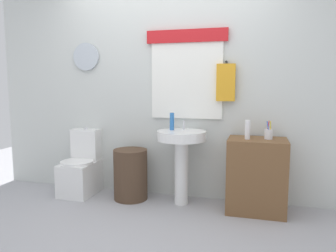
{
  "coord_description": "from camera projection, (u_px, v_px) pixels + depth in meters",
  "views": [
    {
      "loc": [
        0.98,
        -2.51,
        1.3
      ],
      "look_at": [
        0.08,
        0.8,
        0.87
      ],
      "focal_mm": 34.63,
      "sensor_mm": 36.0,
      "label": 1
    }
  ],
  "objects": [
    {
      "name": "lotion_bottle",
      "position": [
        248.0,
        130.0,
        3.25
      ],
      "size": [
        0.05,
        0.05,
        0.19
      ],
      "primitive_type": "cylinder",
      "color": "white",
      "rests_on": "wooden_cabinet"
    },
    {
      "name": "toothbrush_cup",
      "position": [
        268.0,
        134.0,
        3.26
      ],
      "size": [
        0.08,
        0.08,
        0.18
      ],
      "color": "silver",
      "rests_on": "wooden_cabinet"
    },
    {
      "name": "soap_bottle",
      "position": [
        172.0,
        121.0,
        3.54
      ],
      "size": [
        0.05,
        0.05,
        0.19
      ],
      "primitive_type": "cylinder",
      "color": "#2D6BB7",
      "rests_on": "pedestal_sink"
    },
    {
      "name": "back_wall",
      "position": [
        170.0,
        85.0,
        3.75
      ],
      "size": [
        4.4,
        0.18,
        2.6
      ],
      "color": "silver",
      "rests_on": "ground_plane"
    },
    {
      "name": "laundry_hamper",
      "position": [
        131.0,
        174.0,
        3.69
      ],
      "size": [
        0.38,
        0.38,
        0.57
      ],
      "primitive_type": "cylinder",
      "color": "#4C3828",
      "rests_on": "ground_plane"
    },
    {
      "name": "faucet",
      "position": [
        184.0,
        125.0,
        3.58
      ],
      "size": [
        0.03,
        0.03,
        0.1
      ],
      "primitive_type": "cylinder",
      "color": "silver",
      "rests_on": "pedestal_sink"
    },
    {
      "name": "ground_plane",
      "position": [
        135.0,
        235.0,
        2.82
      ],
      "size": [
        8.0,
        8.0,
        0.0
      ],
      "primitive_type": "plane",
      "color": "#A3A3A8"
    },
    {
      "name": "wooden_cabinet",
      "position": [
        256.0,
        175.0,
        3.32
      ],
      "size": [
        0.59,
        0.44,
        0.76
      ],
      "primitive_type": "cube",
      "color": "brown",
      "rests_on": "ground_plane"
    },
    {
      "name": "pedestal_sink",
      "position": [
        181.0,
        149.0,
        3.5
      ],
      "size": [
        0.53,
        0.53,
        0.81
      ],
      "color": "white",
      "rests_on": "ground_plane"
    },
    {
      "name": "toilet",
      "position": [
        82.0,
        169.0,
        3.9
      ],
      "size": [
        0.38,
        0.51,
        0.78
      ],
      "color": "white",
      "rests_on": "ground_plane"
    }
  ]
}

